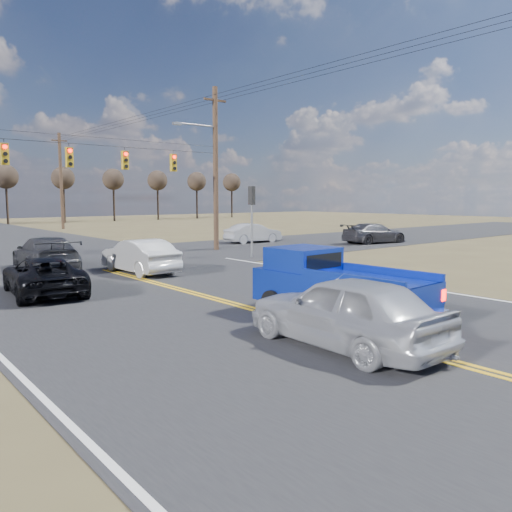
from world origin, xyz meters
TOP-DOWN VIEW (x-y plane):
  - ground at (0.00, 0.00)m, footprint 160.00×160.00m
  - road_main at (0.00, 10.00)m, footprint 14.00×120.00m
  - road_cross at (0.00, 18.00)m, footprint 120.00×12.00m
  - signal_gantry at (0.50, 17.79)m, footprint 19.60×4.83m
  - utility_poles at (0.00, 17.00)m, footprint 19.60×58.32m
  - treeline at (0.00, 26.96)m, footprint 87.00×117.80m
  - pickup_truck at (0.91, 1.11)m, footprint 2.19×5.10m
  - silver_suv at (-0.80, -0.68)m, footprint 2.01×4.82m
  - black_suv at (-3.97, 9.77)m, footprint 2.65×4.84m
  - white_car_queue at (0.80, 12.19)m, footprint 1.68×4.55m
  - dgrey_car_queue at (-2.13, 15.50)m, footprint 2.69×5.52m
  - cross_car_east_near at (14.06, 20.50)m, footprint 1.87×4.39m
  - cross_car_east_far at (20.52, 14.53)m, footprint 2.88×5.31m

SIDE VIEW (x-z plane):
  - ground at x=0.00m, z-range 0.00..0.00m
  - road_main at x=0.00m, z-range -0.01..0.01m
  - road_cross at x=0.00m, z-range -0.01..0.01m
  - black_suv at x=-3.97m, z-range 0.00..1.29m
  - cross_car_east_near at x=14.06m, z-range 0.00..1.41m
  - cross_car_east_far at x=20.52m, z-range 0.00..1.46m
  - white_car_queue at x=0.80m, z-range 0.00..1.49m
  - dgrey_car_queue at x=-2.13m, z-range 0.00..1.55m
  - silver_suv at x=-0.80m, z-range 0.00..1.63m
  - pickup_truck at x=0.91m, z-range -0.03..1.86m
  - signal_gantry at x=0.50m, z-range 0.06..10.06m
  - utility_poles at x=0.00m, z-range 0.23..10.23m
  - treeline at x=0.00m, z-range 2.00..9.40m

